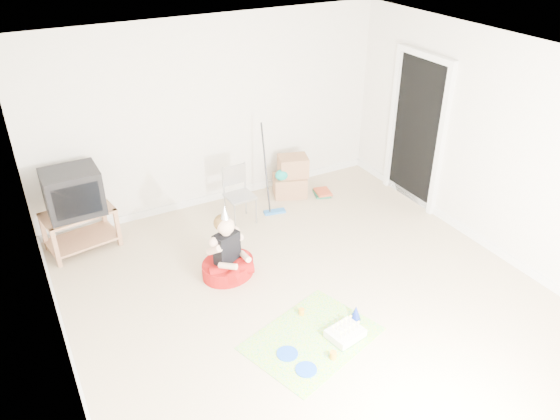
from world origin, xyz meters
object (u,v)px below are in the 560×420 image
tv_stand (80,227)px  seated_woman (227,260)px  folding_chair (240,196)px  birthday_cake (345,334)px  cardboard_boxes (291,177)px  crt_tv (73,192)px

tv_stand → seated_woman: 1.96m
folding_chair → birthday_cake: folding_chair is taller
tv_stand → birthday_cake: 3.55m
tv_stand → cardboard_boxes: 2.99m
cardboard_boxes → seated_woman: (-1.61, -1.37, -0.09)m
crt_tv → folding_chair: crt_tv is taller
folding_chair → birthday_cake: bearing=-90.6°
folding_chair → cardboard_boxes: folding_chair is taller
folding_chair → tv_stand: bearing=169.7°
birthday_cake → seated_woman: bearing=111.6°
tv_stand → folding_chair: folding_chair is taller
folding_chair → seated_woman: size_ratio=0.86×
tv_stand → birthday_cake: tv_stand is taller
folding_chair → birthday_cake: size_ratio=2.04×
tv_stand → birthday_cake: (1.99, -2.93, -0.25)m
birthday_cake → cardboard_boxes: bearing=71.0°
cardboard_boxes → seated_woman: bearing=-139.5°
tv_stand → birthday_cake: bearing=-55.8°
birthday_cake → tv_stand: bearing=124.2°
birthday_cake → crt_tv: bearing=124.2°
folding_chair → cardboard_boxes: (0.97, 0.35, -0.10)m
crt_tv → folding_chair: size_ratio=0.81×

